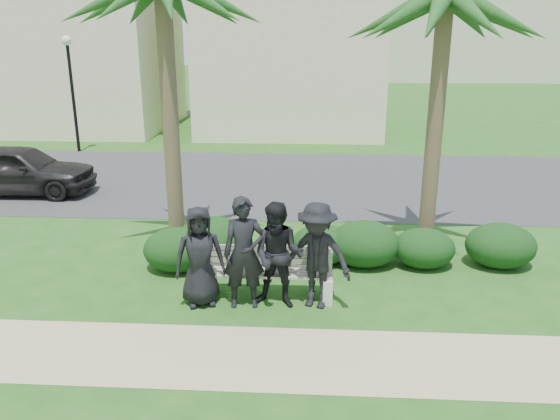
{
  "coord_description": "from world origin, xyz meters",
  "views": [
    {
      "loc": [
        0.03,
        -8.35,
        4.23
      ],
      "look_at": [
        -0.53,
        1.0,
        1.25
      ],
      "focal_mm": 35.0,
      "sensor_mm": 36.0,
      "label": 1
    }
  ],
  "objects_px": {
    "man_c": "(279,256)",
    "palm_right": "(446,0)",
    "man_b": "(244,253)",
    "man_d": "(317,256)",
    "man_a": "(200,256)",
    "car_a": "(19,170)",
    "park_bench": "(262,276)",
    "street_lamp": "(70,73)"
  },
  "relations": [
    {
      "from": "park_bench",
      "to": "man_c",
      "type": "distance_m",
      "value": 0.66
    },
    {
      "from": "street_lamp",
      "to": "man_d",
      "type": "distance_m",
      "value": 15.4
    },
    {
      "from": "man_d",
      "to": "man_c",
      "type": "bearing_deg",
      "value": -159.32
    },
    {
      "from": "man_d",
      "to": "park_bench",
      "type": "bearing_deg",
      "value": -178.65
    },
    {
      "from": "car_a",
      "to": "street_lamp",
      "type": "bearing_deg",
      "value": 7.37
    },
    {
      "from": "man_c",
      "to": "palm_right",
      "type": "distance_m",
      "value": 5.67
    },
    {
      "from": "man_a",
      "to": "car_a",
      "type": "distance_m",
      "value": 8.95
    },
    {
      "from": "park_bench",
      "to": "palm_right",
      "type": "height_order",
      "value": "palm_right"
    },
    {
      "from": "car_a",
      "to": "palm_right",
      "type": "bearing_deg",
      "value": -109.25
    },
    {
      "from": "man_a",
      "to": "man_d",
      "type": "bearing_deg",
      "value": -16.29
    },
    {
      "from": "park_bench",
      "to": "man_b",
      "type": "height_order",
      "value": "man_b"
    },
    {
      "from": "palm_right",
      "to": "park_bench",
      "type": "bearing_deg",
      "value": -142.42
    },
    {
      "from": "street_lamp",
      "to": "man_c",
      "type": "height_order",
      "value": "street_lamp"
    },
    {
      "from": "man_b",
      "to": "palm_right",
      "type": "xyz_separation_m",
      "value": [
        3.46,
        2.81,
        3.94
      ]
    },
    {
      "from": "park_bench",
      "to": "car_a",
      "type": "height_order",
      "value": "car_a"
    },
    {
      "from": "man_d",
      "to": "car_a",
      "type": "distance_m",
      "value": 10.37
    },
    {
      "from": "park_bench",
      "to": "man_b",
      "type": "distance_m",
      "value": 0.69
    },
    {
      "from": "park_bench",
      "to": "man_b",
      "type": "xyz_separation_m",
      "value": [
        -0.25,
        -0.33,
        0.55
      ]
    },
    {
      "from": "man_a",
      "to": "man_d",
      "type": "xyz_separation_m",
      "value": [
        1.89,
        0.03,
        0.05
      ]
    },
    {
      "from": "man_c",
      "to": "palm_right",
      "type": "height_order",
      "value": "palm_right"
    },
    {
      "from": "car_a",
      "to": "man_a",
      "type": "bearing_deg",
      "value": -135.47
    },
    {
      "from": "man_a",
      "to": "man_c",
      "type": "relative_size",
      "value": 0.95
    },
    {
      "from": "man_a",
      "to": "car_a",
      "type": "relative_size",
      "value": 0.41
    },
    {
      "from": "man_b",
      "to": "man_c",
      "type": "height_order",
      "value": "man_b"
    },
    {
      "from": "park_bench",
      "to": "man_a",
      "type": "distance_m",
      "value": 1.12
    },
    {
      "from": "street_lamp",
      "to": "car_a",
      "type": "bearing_deg",
      "value": -81.75
    },
    {
      "from": "man_a",
      "to": "man_b",
      "type": "height_order",
      "value": "man_b"
    },
    {
      "from": "park_bench",
      "to": "man_c",
      "type": "height_order",
      "value": "man_c"
    },
    {
      "from": "man_b",
      "to": "car_a",
      "type": "bearing_deg",
      "value": 129.88
    },
    {
      "from": "man_a",
      "to": "man_b",
      "type": "xyz_separation_m",
      "value": [
        0.73,
        -0.03,
        0.09
      ]
    },
    {
      "from": "man_b",
      "to": "man_d",
      "type": "height_order",
      "value": "man_b"
    },
    {
      "from": "man_c",
      "to": "car_a",
      "type": "relative_size",
      "value": 0.43
    },
    {
      "from": "man_c",
      "to": "man_a",
      "type": "bearing_deg",
      "value": -169.47
    },
    {
      "from": "man_b",
      "to": "palm_right",
      "type": "height_order",
      "value": "palm_right"
    },
    {
      "from": "park_bench",
      "to": "palm_right",
      "type": "bearing_deg",
      "value": 37.11
    },
    {
      "from": "park_bench",
      "to": "car_a",
      "type": "bearing_deg",
      "value": 140.39
    },
    {
      "from": "car_a",
      "to": "man_c",
      "type": "bearing_deg",
      "value": -130.27
    },
    {
      "from": "man_a",
      "to": "man_b",
      "type": "distance_m",
      "value": 0.74
    },
    {
      "from": "man_d",
      "to": "man_a",
      "type": "bearing_deg",
      "value": -161.11
    },
    {
      "from": "man_d",
      "to": "palm_right",
      "type": "relative_size",
      "value": 0.3
    },
    {
      "from": "park_bench",
      "to": "street_lamp",
      "type": "bearing_deg",
      "value": 124.05
    },
    {
      "from": "street_lamp",
      "to": "palm_right",
      "type": "height_order",
      "value": "palm_right"
    }
  ]
}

